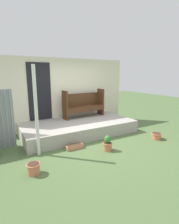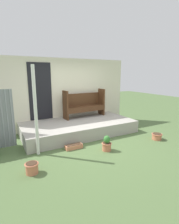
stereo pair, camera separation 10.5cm
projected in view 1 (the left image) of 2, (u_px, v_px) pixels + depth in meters
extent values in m
plane|color=#516B3D|center=(92.00, 142.00, 5.34)|extent=(24.00, 24.00, 0.00)
cube|color=#A8A399|center=(78.00, 127.00, 6.09)|extent=(3.80, 1.84, 0.41)
cube|color=beige|center=(67.00, 93.00, 6.66)|extent=(5.00, 0.06, 2.60)
cube|color=black|center=(40.00, 92.00, 6.09)|extent=(0.80, 0.02, 2.00)
cylinder|color=gray|center=(2.00, 120.00, 4.72)|extent=(0.04, 0.04, 1.63)
cylinder|color=gray|center=(7.00, 119.00, 4.78)|extent=(0.04, 0.04, 1.63)
cylinder|color=gray|center=(12.00, 119.00, 4.84)|extent=(0.04, 0.04, 1.63)
cylinder|color=white|center=(36.00, 112.00, 4.26)|extent=(0.08, 0.08, 2.25)
cube|color=#4C2D19|center=(65.00, 105.00, 6.23)|extent=(0.08, 0.40, 1.04)
cube|color=#4C2D19|center=(101.00, 102.00, 7.06)|extent=(0.08, 0.40, 1.04)
cube|color=#4C2D19|center=(84.00, 106.00, 6.67)|extent=(1.53, 0.48, 0.04)
cube|color=#4C2D19|center=(87.00, 110.00, 6.54)|extent=(1.51, 0.11, 0.15)
cube|color=#4C2D19|center=(81.00, 99.00, 6.76)|extent=(1.51, 0.12, 0.47)
cylinder|color=#C67251|center=(34.00, 169.00, 3.60)|extent=(0.25, 0.25, 0.23)
torus|color=#C67251|center=(33.00, 164.00, 3.58)|extent=(0.29, 0.29, 0.02)
cylinder|color=#422D1E|center=(33.00, 164.00, 3.58)|extent=(0.23, 0.23, 0.01)
cylinder|color=#C67251|center=(107.00, 147.00, 4.72)|extent=(0.24, 0.24, 0.21)
torus|color=#C67251|center=(107.00, 143.00, 4.70)|extent=(0.27, 0.27, 0.02)
cylinder|color=#422D1E|center=(107.00, 143.00, 4.70)|extent=(0.22, 0.22, 0.01)
ellipsoid|color=#387A33|center=(108.00, 139.00, 4.68)|extent=(0.18, 0.18, 0.21)
cylinder|color=#C67251|center=(156.00, 136.00, 5.55)|extent=(0.29, 0.29, 0.19)
torus|color=#C67251|center=(157.00, 134.00, 5.54)|extent=(0.33, 0.33, 0.02)
cylinder|color=#422D1E|center=(157.00, 133.00, 5.53)|extent=(0.27, 0.27, 0.01)
cube|color=tan|center=(74.00, 147.00, 4.83)|extent=(0.48, 0.18, 0.11)
cube|color=#422D1E|center=(74.00, 145.00, 4.82)|extent=(0.43, 0.15, 0.01)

